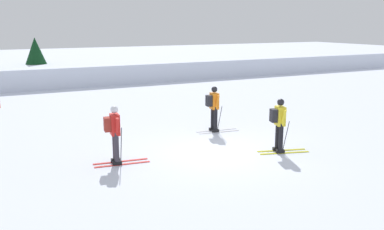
{
  "coord_description": "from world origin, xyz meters",
  "views": [
    {
      "loc": [
        -6.6,
        -11.07,
        3.98
      ],
      "look_at": [
        -0.18,
        1.54,
        0.9
      ],
      "focal_mm": 39.63,
      "sensor_mm": 36.0,
      "label": 1
    }
  ],
  "objects_px": {
    "conifer_far_left": "(36,55)",
    "skier_yellow": "(279,123)",
    "skier_orange": "(214,107)",
    "skier_red": "(114,132)"
  },
  "relations": [
    {
      "from": "skier_red",
      "to": "conifer_far_left",
      "type": "distance_m",
      "value": 18.96
    },
    {
      "from": "skier_red",
      "to": "conifer_far_left",
      "type": "bearing_deg",
      "value": 89.06
    },
    {
      "from": "skier_orange",
      "to": "skier_yellow",
      "type": "bearing_deg",
      "value": -80.51
    },
    {
      "from": "skier_red",
      "to": "skier_orange",
      "type": "height_order",
      "value": "same"
    },
    {
      "from": "skier_red",
      "to": "skier_yellow",
      "type": "xyz_separation_m",
      "value": [
        4.89,
        -1.22,
        -0.0
      ]
    },
    {
      "from": "skier_yellow",
      "to": "skier_orange",
      "type": "bearing_deg",
      "value": 99.49
    },
    {
      "from": "conifer_far_left",
      "to": "skier_yellow",
      "type": "bearing_deg",
      "value": -77.2
    },
    {
      "from": "skier_yellow",
      "to": "conifer_far_left",
      "type": "distance_m",
      "value": 20.69
    },
    {
      "from": "skier_orange",
      "to": "skier_yellow",
      "type": "xyz_separation_m",
      "value": [
        0.53,
        -3.16,
        0.0
      ]
    },
    {
      "from": "skier_red",
      "to": "skier_orange",
      "type": "relative_size",
      "value": 1.0
    }
  ]
}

